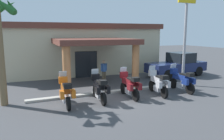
# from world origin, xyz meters

# --- Properties ---
(ground_plane) EXTENTS (80.00, 80.00, 0.00)m
(ground_plane) POSITION_xyz_m (0.00, 0.00, 0.00)
(ground_plane) COLOR #424244
(motel_building) EXTENTS (14.54, 11.74, 4.36)m
(motel_building) POSITION_xyz_m (0.12, 9.30, 2.21)
(motel_building) COLOR beige
(motel_building) RESTS_ON ground_plane
(motorcycle_orange) EXTENTS (0.72, 2.21, 1.61)m
(motorcycle_orange) POSITION_xyz_m (-3.00, -0.31, 0.70)
(motorcycle_orange) COLOR black
(motorcycle_orange) RESTS_ON ground_plane
(motorcycle_black) EXTENTS (0.73, 2.21, 1.61)m
(motorcycle_black) POSITION_xyz_m (-1.21, -0.24, 0.70)
(motorcycle_black) COLOR black
(motorcycle_black) RESTS_ON ground_plane
(motorcycle_maroon) EXTENTS (0.72, 2.21, 1.61)m
(motorcycle_maroon) POSITION_xyz_m (0.58, -0.26, 0.70)
(motorcycle_maroon) COLOR black
(motorcycle_maroon) RESTS_ON ground_plane
(motorcycle_silver) EXTENTS (0.80, 2.21, 1.61)m
(motorcycle_silver) POSITION_xyz_m (2.36, -0.44, 0.70)
(motorcycle_silver) COLOR black
(motorcycle_silver) RESTS_ON ground_plane
(motorcycle_blue) EXTENTS (0.70, 2.21, 1.61)m
(motorcycle_blue) POSITION_xyz_m (4.15, -0.38, 0.70)
(motorcycle_blue) COLOR black
(motorcycle_blue) RESTS_ON ground_plane
(pedestrian) EXTENTS (0.52, 0.32, 1.61)m
(pedestrian) POSITION_xyz_m (0.65, 3.90, 0.93)
(pedestrian) COLOR brown
(pedestrian) RESTS_ON ground_plane
(pickup_truck_navy) EXTENTS (5.33, 2.31, 1.95)m
(pickup_truck_navy) POSITION_xyz_m (7.15, 3.70, 0.94)
(pickup_truck_navy) COLOR black
(pickup_truck_navy) RESTS_ON ground_plane
(roadside_sign) EXTENTS (1.40, 0.18, 6.61)m
(roadside_sign) POSITION_xyz_m (5.33, 0.90, 4.43)
(roadside_sign) COLOR #99999E
(roadside_sign) RESTS_ON ground_plane
(curb_strip) EXTENTS (10.93, 0.36, 0.12)m
(curb_strip) POSITION_xyz_m (0.58, 1.02, 0.06)
(curb_strip) COLOR #ADA89E
(curb_strip) RESTS_ON ground_plane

